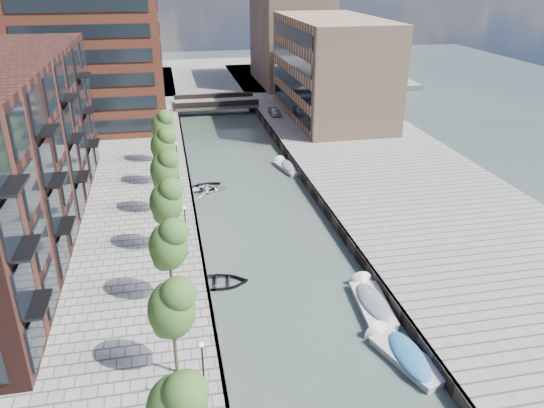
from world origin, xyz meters
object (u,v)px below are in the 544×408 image
object	(u,v)px
motorboat_3	(403,354)
car	(274,111)
tree_2	(168,243)
tree_4	(164,168)
motorboat_2	(375,317)
sloop_1	(220,285)
sloop_3	(209,191)
tree_6	(162,125)
sloop_4	(204,189)
tree_3	(166,200)
tree_0	(177,407)
bridge	(216,103)
tree_5	(163,144)
motorboat_1	(371,301)
motorboat_4	(287,167)
tree_1	(171,306)

from	to	relation	value
motorboat_3	car	xyz separation A→B (m)	(3.27, 53.39, 1.39)
tree_2	motorboat_3	distance (m)	15.94
tree_4	motorboat_2	distance (m)	22.30
sloop_1	sloop_3	size ratio (longest dim) A/B	1.03
tree_6	sloop_4	bearing A→B (deg)	-60.12
tree_3	motorboat_2	xyz separation A→B (m)	(13.09, -10.28, -5.22)
tree_0	sloop_4	size ratio (longest dim) A/B	1.38
tree_2	motorboat_2	xyz separation A→B (m)	(13.09, -3.28, -5.22)
bridge	tree_4	size ratio (longest dim) A/B	2.18
tree_0	tree_2	xyz separation A→B (m)	(0.00, 14.00, 0.00)
tree_5	sloop_1	distance (m)	19.26
motorboat_1	sloop_4	bearing A→B (deg)	112.56
bridge	car	world-z (taller)	bridge
tree_2	tree_5	bearing A→B (deg)	90.00
tree_0	car	world-z (taller)	tree_0
tree_5	motorboat_3	distance (m)	31.65
sloop_4	motorboat_3	size ratio (longest dim) A/B	0.73
sloop_1	motorboat_2	distance (m)	11.46
sloop_1	sloop_4	distance (m)	18.61
tree_0	motorboat_4	size ratio (longest dim) A/B	1.13
tree_4	motorboat_1	bearing A→B (deg)	-49.53
tree_3	motorboat_4	world-z (taller)	tree_3
car	tree_0	bearing A→B (deg)	-108.37
tree_5	sloop_3	world-z (taller)	tree_5
sloop_1	motorboat_3	bearing A→B (deg)	-128.88
motorboat_1	motorboat_3	bearing A→B (deg)	-91.60
tree_6	sloop_1	bearing A→B (deg)	-82.37
car	motorboat_1	bearing A→B (deg)	-96.75
tree_3	motorboat_2	world-z (taller)	tree_3
tree_1	car	world-z (taller)	tree_1
motorboat_1	bridge	bearing A→B (deg)	95.01
tree_0	tree_1	bearing A→B (deg)	90.00
tree_0	tree_2	bearing A→B (deg)	90.00
sloop_4	motorboat_4	bearing A→B (deg)	-90.16
tree_0	tree_5	distance (m)	35.00
tree_5	bridge	bearing A→B (deg)	75.56
tree_3	sloop_3	world-z (taller)	tree_3
tree_6	sloop_3	bearing A→B (deg)	-59.61
tree_2	motorboat_1	bearing A→B (deg)	-7.15
tree_3	sloop_4	distance (m)	15.81
tree_4	tree_5	distance (m)	7.00
sloop_4	tree_5	bearing A→B (deg)	72.56
tree_2	tree_3	world-z (taller)	same
tree_0	tree_2	distance (m)	14.00
sloop_1	motorboat_1	xyz separation A→B (m)	(10.00, -4.47, 0.23)
tree_0	motorboat_2	size ratio (longest dim) A/B	1.27
sloop_4	motorboat_2	world-z (taller)	motorboat_2
motorboat_1	motorboat_3	size ratio (longest dim) A/B	1.00
sloop_1	motorboat_1	world-z (taller)	motorboat_1
tree_1	motorboat_4	xyz separation A→B (m)	(13.79, 32.72, -5.10)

